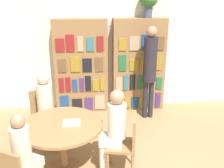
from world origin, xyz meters
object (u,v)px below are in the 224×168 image
object	(u,v)px
bookshelf_left	(81,67)
chair_left_side	(44,113)
chair_far_side	(127,141)
bookshelf_right	(139,65)
librarian_standing	(150,64)
reading_table	(62,132)
flower_vase	(149,0)
seated_reader_back	(26,155)
seated_reader_right	(114,127)
seated_reader_left	(46,105)

from	to	relation	value
bookshelf_left	chair_left_side	bearing A→B (deg)	-117.62
bookshelf_left	chair_far_side	size ratio (longest dim) A/B	2.17
bookshelf_right	librarian_standing	xyz separation A→B (m)	(0.13, -0.50, 0.16)
reading_table	chair_far_side	size ratio (longest dim) A/B	1.29
flower_vase	chair_left_side	world-z (taller)	flower_vase
chair_far_side	flower_vase	bearing A→B (deg)	-6.78
flower_vase	seated_reader_back	distance (m)	3.72
flower_vase	seated_reader_right	bearing A→B (deg)	-112.10
seated_reader_back	librarian_standing	size ratio (longest dim) A/B	0.66
seated_reader_left	seated_reader_back	xyz separation A→B (m)	(-0.04, -1.32, -0.05)
bookshelf_right	seated_reader_back	world-z (taller)	bookshelf_right
reading_table	librarian_standing	size ratio (longest dim) A/B	0.63
chair_far_side	reading_table	bearing A→B (deg)	90.00
chair_left_side	seated_reader_back	xyz separation A→B (m)	(0.04, -1.48, 0.17)
bookshelf_right	flower_vase	bearing A→B (deg)	1.81
flower_vase	reading_table	xyz separation A→B (m)	(-1.62, -2.04, -1.73)
bookshelf_right	reading_table	world-z (taller)	bookshelf_right
bookshelf_left	seated_reader_right	xyz separation A→B (m)	(0.50, -2.18, -0.25)
flower_vase	reading_table	size ratio (longest dim) A/B	0.48
bookshelf_left	seated_reader_left	bearing A→B (deg)	-112.04
librarian_standing	seated_reader_back	bearing A→B (deg)	-131.79
seated_reader_right	chair_left_side	bearing A→B (deg)	59.85
bookshelf_right	librarian_standing	distance (m)	0.54
bookshelf_right	reading_table	distance (m)	2.54
chair_far_side	seated_reader_right	bearing A→B (deg)	90.00
bookshelf_left	seated_reader_back	distance (m)	2.76
flower_vase	librarian_standing	bearing A→B (deg)	-93.04
bookshelf_left	seated_reader_left	world-z (taller)	bookshelf_left
chair_left_side	bookshelf_right	bearing A→B (deg)	-172.19
seated_reader_back	librarian_standing	bearing A→B (deg)	77.17
seated_reader_right	seated_reader_back	world-z (taller)	seated_reader_right
flower_vase	chair_left_side	xyz separation A→B (m)	(-2.01, -1.20, -1.82)
flower_vase	seated_reader_back	size ratio (longest dim) A/B	0.46
chair_left_side	chair_far_side	world-z (taller)	same
bookshelf_left	seated_reader_right	world-z (taller)	bookshelf_left
flower_vase	chair_far_side	world-z (taller)	flower_vase
reading_table	chair_left_side	bearing A→B (deg)	115.04
seated_reader_back	flower_vase	bearing A→B (deg)	82.63
seated_reader_left	chair_far_side	bearing A→B (deg)	120.13
bookshelf_left	reading_table	xyz separation A→B (m)	(-0.23, -2.04, -0.38)
chair_far_side	seated_reader_back	bearing A→B (deg)	121.25
bookshelf_right	reading_table	size ratio (longest dim) A/B	1.68
flower_vase	chair_far_side	bearing A→B (deg)	-107.74
seated_reader_right	seated_reader_back	distance (m)	1.20
flower_vase	seated_reader_left	world-z (taller)	flower_vase
librarian_standing	bookshelf_right	bearing A→B (deg)	104.51
seated_reader_back	librarian_standing	world-z (taller)	librarian_standing
bookshelf_right	seated_reader_left	world-z (taller)	bookshelf_right
chair_left_side	seated_reader_left	bearing A→B (deg)	90.00
bookshelf_left	seated_reader_right	size ratio (longest dim) A/B	1.55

